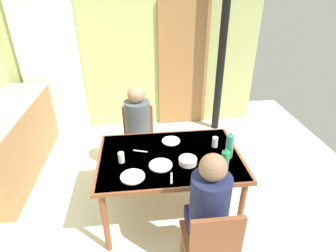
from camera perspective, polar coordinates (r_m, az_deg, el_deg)
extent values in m
plane|color=silver|center=(3.08, -6.02, -18.80)|extent=(5.81, 5.81, 0.00)
cube|color=#B2BA74|center=(4.41, -7.62, 17.01)|extent=(4.04, 0.10, 2.77)
cube|color=#9B683B|center=(4.48, 3.20, 12.33)|extent=(0.80, 0.05, 2.00)
cylinder|color=black|center=(4.26, 11.47, 16.30)|extent=(0.12, 0.12, 2.77)
cube|color=white|center=(4.56, -23.79, 12.41)|extent=(0.90, 0.03, 2.33)
cube|color=#9D6E44|center=(3.96, -30.39, -3.06)|extent=(0.60, 1.85, 0.87)
cube|color=#9E9E99|center=(3.78, -32.04, 2.78)|extent=(0.61, 1.89, 0.03)
cylinder|color=#B7B7BC|center=(4.00, -30.65, 4.78)|extent=(0.21, 0.21, 0.01)
cube|color=brown|center=(2.65, 0.37, -6.69)|extent=(1.39, 0.94, 0.04)
cube|color=#E7B769|center=(2.64, 0.37, -6.35)|extent=(1.34, 0.90, 0.00)
cylinder|color=brown|center=(2.61, -13.13, -19.29)|extent=(0.06, 0.06, 0.71)
cylinder|color=brown|center=(2.73, 15.18, -16.89)|extent=(0.06, 0.06, 0.71)
cylinder|color=brown|center=(3.20, -11.85, -8.60)|extent=(0.06, 0.06, 0.71)
cylinder|color=brown|center=(3.30, 10.43, -7.15)|extent=(0.06, 0.06, 0.71)
cube|color=brown|center=(2.33, 8.47, -22.64)|extent=(0.40, 0.40, 0.04)
cube|color=brown|center=(2.06, 10.22, -22.80)|extent=(0.38, 0.04, 0.42)
cylinder|color=brown|center=(2.60, 3.10, -23.61)|extent=(0.04, 0.04, 0.41)
cylinder|color=brown|center=(2.66, 10.95, -22.59)|extent=(0.04, 0.04, 0.41)
cube|color=brown|center=(3.41, -6.15, -3.51)|extent=(0.40, 0.40, 0.04)
cube|color=brown|center=(3.47, -6.38, 1.01)|extent=(0.38, 0.04, 0.42)
cylinder|color=brown|center=(3.41, -3.00, -8.35)|extent=(0.04, 0.04, 0.41)
cylinder|color=brown|center=(3.42, -8.76, -8.65)|extent=(0.04, 0.04, 0.41)
cylinder|color=brown|center=(3.69, -3.36, -5.19)|extent=(0.04, 0.04, 0.41)
cylinder|color=brown|center=(3.69, -8.65, -5.47)|extent=(0.04, 0.04, 0.41)
cube|color=#1D1C49|center=(2.39, 7.60, -18.79)|extent=(0.30, 0.22, 0.12)
cylinder|color=#1E2347|center=(2.13, 8.77, -16.19)|extent=(0.30, 0.30, 0.52)
sphere|color=#846047|center=(1.90, 9.55, -8.66)|extent=(0.20, 0.20, 0.20)
cube|color=#454F58|center=(3.25, -6.15, -4.11)|extent=(0.30, 0.22, 0.12)
cylinder|color=#4C5156|center=(3.21, -6.42, 0.85)|extent=(0.30, 0.30, 0.52)
sphere|color=#A87A5B|center=(3.06, -6.78, 6.65)|extent=(0.20, 0.20, 0.20)
cylinder|color=#338769|center=(2.62, 12.92, -4.26)|extent=(0.07, 0.07, 0.24)
cone|color=#2C7C70|center=(2.55, 13.25, -1.64)|extent=(0.05, 0.05, 0.04)
cylinder|color=#267846|center=(2.32, 11.86, -8.29)|extent=(0.07, 0.07, 0.28)
cone|color=#1C8443|center=(2.23, 12.26, -5.07)|extent=(0.05, 0.05, 0.04)
cylinder|color=silver|center=(2.53, 4.23, -7.39)|extent=(0.17, 0.17, 0.05)
cylinder|color=white|center=(2.40, -7.50, -10.58)|extent=(0.21, 0.21, 0.01)
cylinder|color=white|center=(2.51, -1.55, -8.28)|extent=(0.22, 0.22, 0.01)
cylinder|color=white|center=(2.85, 0.65, -3.17)|extent=(0.19, 0.19, 0.01)
cylinder|color=silver|center=(2.79, 9.92, -3.36)|extent=(0.06, 0.06, 0.11)
cylinder|color=silver|center=(2.56, -9.88, -6.59)|extent=(0.06, 0.06, 0.10)
cylinder|color=#DBB77A|center=(2.57, 9.53, -7.61)|extent=(0.19, 0.19, 0.02)
cube|color=silver|center=(2.71, -5.89, -5.31)|extent=(0.15, 0.06, 0.00)
cube|color=silver|center=(2.37, 0.75, -11.01)|extent=(0.04, 0.15, 0.00)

